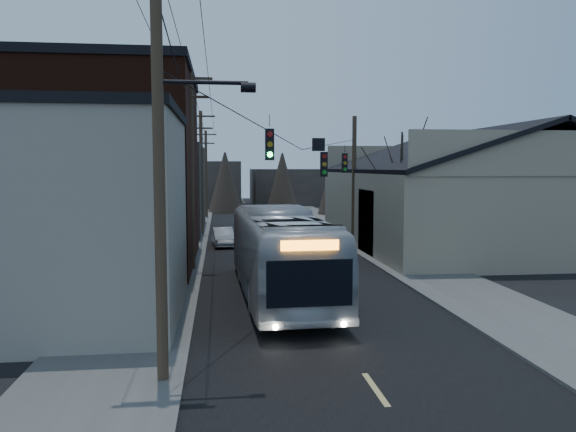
{
  "coord_description": "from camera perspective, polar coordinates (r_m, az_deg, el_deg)",
  "views": [
    {
      "loc": [
        -3.58,
        -10.45,
        5.22
      ],
      "look_at": [
        -0.5,
        14.99,
        3.0
      ],
      "focal_mm": 35.0,
      "sensor_mm": 36.0,
      "label": 1
    }
  ],
  "objects": [
    {
      "name": "ground",
      "position": [
        12.22,
        11.59,
        -20.44
      ],
      "size": [
        160.0,
        160.0,
        0.0
      ],
      "primitive_type": "plane",
      "color": "black",
      "rests_on": "ground"
    },
    {
      "name": "road_surface",
      "position": [
        40.94,
        -1.83,
        -2.37
      ],
      "size": [
        9.0,
        110.0,
        0.02
      ],
      "primitive_type": "cube",
      "color": "black",
      "rests_on": "ground"
    },
    {
      "name": "sidewalk_left",
      "position": [
        40.88,
        -10.95,
        -2.39
      ],
      "size": [
        4.0,
        110.0,
        0.12
      ],
      "primitive_type": "cube",
      "color": "#474744",
      "rests_on": "ground"
    },
    {
      "name": "sidewalk_right",
      "position": [
        42.01,
        7.05,
        -2.15
      ],
      "size": [
        4.0,
        110.0,
        0.12
      ],
      "primitive_type": "cube",
      "color": "#474744",
      "rests_on": "ground"
    },
    {
      "name": "building_clapboard",
      "position": [
        20.26,
        -22.38,
        -0.29
      ],
      "size": [
        8.0,
        8.0,
        7.0
      ],
      "primitive_type": "cube",
      "color": "gray",
      "rests_on": "ground"
    },
    {
      "name": "building_brick",
      "position": [
        31.12,
        -18.86,
        4.28
      ],
      "size": [
        10.0,
        12.0,
        10.0
      ],
      "primitive_type": "cube",
      "color": "black",
      "rests_on": "ground"
    },
    {
      "name": "building_left_far",
      "position": [
        46.86,
        -14.17,
        2.69
      ],
      "size": [
        9.0,
        14.0,
        7.0
      ],
      "primitive_type": "cube",
      "color": "#302B26",
      "rests_on": "ground"
    },
    {
      "name": "warehouse",
      "position": [
        39.22,
        18.13,
        1.01
      ],
      "size": [
        16.16,
        20.6,
        7.73
      ],
      "color": "#80715D",
      "rests_on": "ground"
    },
    {
      "name": "building_far_left",
      "position": [
        75.52,
        -8.75,
        3.2
      ],
      "size": [
        10.0,
        12.0,
        6.0
      ],
      "primitive_type": "cube",
      "color": "#302B26",
      "rests_on": "ground"
    },
    {
      "name": "building_far_right",
      "position": [
        81.19,
        0.59,
        3.02
      ],
      "size": [
        12.0,
        14.0,
        5.0
      ],
      "primitive_type": "cube",
      "color": "#302B26",
      "rests_on": "ground"
    },
    {
      "name": "bare_tree",
      "position": [
        32.12,
        11.41,
        1.96
      ],
      "size": [
        0.4,
        0.4,
        7.2
      ],
      "primitive_type": "cone",
      "color": "black",
      "rests_on": "ground"
    },
    {
      "name": "utility_lines",
      "position": [
        34.6,
        -6.14,
        4.48
      ],
      "size": [
        11.24,
        45.28,
        10.5
      ],
      "color": "#382B1E",
      "rests_on": "ground"
    },
    {
      "name": "bus",
      "position": [
        22.68,
        -0.82,
        -3.79
      ],
      "size": [
        3.4,
        12.82,
        3.55
      ],
      "primitive_type": "imported",
      "rotation": [
        0.0,
        0.0,
        3.17
      ],
      "color": "#A4A9AF",
      "rests_on": "ground"
    },
    {
      "name": "parked_car",
      "position": [
        37.54,
        -6.62,
        -2.13
      ],
      "size": [
        1.63,
        3.84,
        1.23
      ],
      "primitive_type": "imported",
      "rotation": [
        0.0,
        0.0,
        0.09
      ],
      "color": "#929499",
      "rests_on": "ground"
    }
  ]
}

